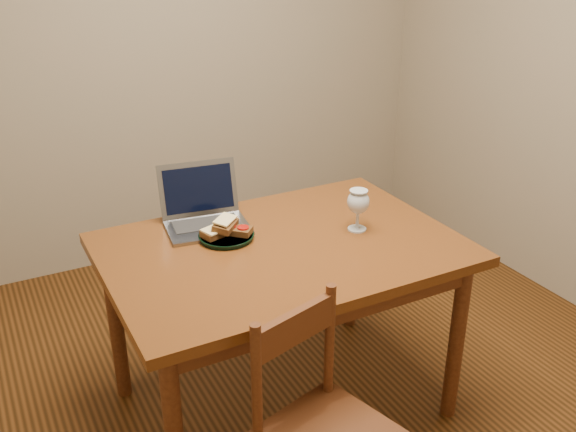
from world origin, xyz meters
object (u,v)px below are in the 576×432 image
chair (323,423)px  plate (226,236)px  laptop (203,209)px  milk_glass (358,210)px  table (282,265)px

chair → plate: size_ratio=2.22×
laptop → milk_glass: bearing=-25.9°
table → milk_glass: size_ratio=7.75×
table → plate: size_ratio=6.14×
chair → milk_glass: (0.49, 0.58, 0.38)m
chair → milk_glass: bearing=34.0°
table → laptop: size_ratio=3.72×
table → chair: chair is taller
milk_glass → laptop: size_ratio=0.48×
chair → laptop: bearing=75.0°
plate → milk_glass: bearing=-18.7°
chair → laptop: 0.99m
table → laptop: 0.40m
table → laptop: (-0.19, 0.32, 0.15)m
plate → laptop: 0.18m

